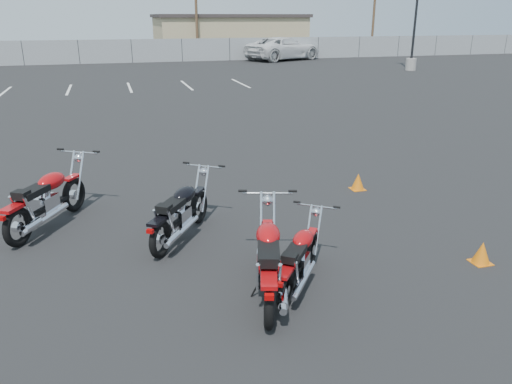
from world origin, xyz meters
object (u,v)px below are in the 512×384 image
object	(u,v)px
motorcycle_third_red	(269,260)
motorcycle_rear_red	(300,259)
motorcycle_second_black	(181,212)
motorcycle_front_red	(47,200)
white_van	(284,42)

from	to	relation	value
motorcycle_third_red	motorcycle_rear_red	world-z (taller)	motorcycle_third_red
motorcycle_second_black	motorcycle_third_red	size ratio (longest dim) A/B	0.87
motorcycle_front_red	motorcycle_third_red	xyz separation A→B (m)	(3.02, -3.21, -0.02)
motorcycle_front_red	motorcycle_third_red	bearing A→B (deg)	-46.75
motorcycle_front_red	motorcycle_third_red	distance (m)	4.41
motorcycle_second_black	motorcycle_rear_red	xyz separation A→B (m)	(1.33, -2.00, -0.06)
motorcycle_third_red	motorcycle_front_red	bearing A→B (deg)	133.25
motorcycle_rear_red	white_van	bearing A→B (deg)	71.02
motorcycle_second_black	motorcycle_third_red	world-z (taller)	motorcycle_third_red
motorcycle_second_black	white_van	xyz separation A→B (m)	(13.55, 33.52, 1.02)
motorcycle_second_black	motorcycle_rear_red	distance (m)	2.40
motorcycle_front_red	motorcycle_second_black	xyz separation A→B (m)	(2.16, -1.13, -0.05)
motorcycle_rear_red	white_van	xyz separation A→B (m)	(12.22, 35.53, 1.08)
white_van	motorcycle_second_black	bearing A→B (deg)	133.74
motorcycle_third_red	white_van	distance (m)	37.81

